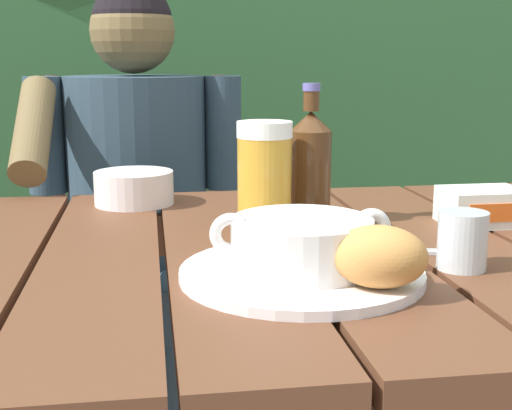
{
  "coord_description": "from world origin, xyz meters",
  "views": [
    {
      "loc": [
        -0.1,
        -0.94,
        1.02
      ],
      "look_at": [
        0.04,
        -0.05,
        0.83
      ],
      "focal_mm": 49.27,
      "sensor_mm": 36.0,
      "label": 1
    }
  ],
  "objects_px": {
    "person_eating": "(137,200)",
    "table_knife": "(404,251)",
    "butter_tub": "(482,206)",
    "diner_bowl": "(134,188)",
    "serving_plate": "(301,273)",
    "beer_bottle": "(310,165)",
    "water_glass_small": "(462,240)",
    "soup_bowl": "(302,242)",
    "chair_near_diner": "(142,268)",
    "bread_roll": "(379,256)",
    "beer_glass": "(264,178)"
  },
  "relations": [
    {
      "from": "person_eating",
      "to": "butter_tub",
      "type": "relative_size",
      "value": 9.58
    },
    {
      "from": "soup_bowl",
      "to": "diner_bowl",
      "type": "relative_size",
      "value": 1.55
    },
    {
      "from": "bread_roll",
      "to": "beer_glass",
      "type": "xyz_separation_m",
      "value": [
        -0.08,
        0.3,
        0.04
      ]
    },
    {
      "from": "serving_plate",
      "to": "butter_tub",
      "type": "xyz_separation_m",
      "value": [
        0.34,
        0.23,
        0.02
      ]
    },
    {
      "from": "chair_near_diner",
      "to": "butter_tub",
      "type": "distance_m",
      "value": 1.0
    },
    {
      "from": "beer_bottle",
      "to": "butter_tub",
      "type": "xyz_separation_m",
      "value": [
        0.27,
        -0.05,
        -0.06
      ]
    },
    {
      "from": "bread_roll",
      "to": "butter_tub",
      "type": "xyz_separation_m",
      "value": [
        0.27,
        0.31,
        -0.02
      ]
    },
    {
      "from": "chair_near_diner",
      "to": "butter_tub",
      "type": "xyz_separation_m",
      "value": [
        0.55,
        -0.78,
        0.31
      ]
    },
    {
      "from": "butter_tub",
      "to": "diner_bowl",
      "type": "relative_size",
      "value": 0.88
    },
    {
      "from": "water_glass_small",
      "to": "bread_roll",
      "type": "bearing_deg",
      "value": -147.48
    },
    {
      "from": "beer_bottle",
      "to": "water_glass_small",
      "type": "height_order",
      "value": "beer_bottle"
    },
    {
      "from": "beer_glass",
      "to": "butter_tub",
      "type": "xyz_separation_m",
      "value": [
        0.35,
        0.01,
        -0.06
      ]
    },
    {
      "from": "butter_tub",
      "to": "table_knife",
      "type": "relative_size",
      "value": 0.76
    },
    {
      "from": "beer_glass",
      "to": "table_knife",
      "type": "height_order",
      "value": "beer_glass"
    },
    {
      "from": "chair_near_diner",
      "to": "bread_roll",
      "type": "xyz_separation_m",
      "value": [
        0.27,
        -1.09,
        0.33
      ]
    },
    {
      "from": "serving_plate",
      "to": "water_glass_small",
      "type": "distance_m",
      "value": 0.21
    },
    {
      "from": "table_knife",
      "to": "soup_bowl",
      "type": "bearing_deg",
      "value": -152.7
    },
    {
      "from": "beer_bottle",
      "to": "table_knife",
      "type": "height_order",
      "value": "beer_bottle"
    },
    {
      "from": "person_eating",
      "to": "beer_bottle",
      "type": "relative_size",
      "value": 5.4
    },
    {
      "from": "table_knife",
      "to": "chair_near_diner",
      "type": "bearing_deg",
      "value": 111.52
    },
    {
      "from": "soup_bowl",
      "to": "diner_bowl",
      "type": "xyz_separation_m",
      "value": [
        -0.21,
        0.47,
        -0.01
      ]
    },
    {
      "from": "chair_near_diner",
      "to": "person_eating",
      "type": "distance_m",
      "value": 0.3
    },
    {
      "from": "serving_plate",
      "to": "beer_bottle",
      "type": "xyz_separation_m",
      "value": [
        0.07,
        0.28,
        0.09
      ]
    },
    {
      "from": "person_eating",
      "to": "soup_bowl",
      "type": "xyz_separation_m",
      "value": [
        0.21,
        -0.81,
        0.11
      ]
    },
    {
      "from": "person_eating",
      "to": "butter_tub",
      "type": "bearing_deg",
      "value": -46.33
    },
    {
      "from": "chair_near_diner",
      "to": "butter_tub",
      "type": "bearing_deg",
      "value": -54.86
    },
    {
      "from": "serving_plate",
      "to": "bread_roll",
      "type": "bearing_deg",
      "value": -49.4
    },
    {
      "from": "soup_bowl",
      "to": "chair_near_diner",
      "type": "bearing_deg",
      "value": 101.5
    },
    {
      "from": "serving_plate",
      "to": "soup_bowl",
      "type": "relative_size",
      "value": 1.33
    },
    {
      "from": "chair_near_diner",
      "to": "table_knife",
      "type": "height_order",
      "value": "chair_near_diner"
    },
    {
      "from": "butter_tub",
      "to": "diner_bowl",
      "type": "height_order",
      "value": "diner_bowl"
    },
    {
      "from": "beer_glass",
      "to": "serving_plate",
      "type": "bearing_deg",
      "value": -87.8
    },
    {
      "from": "beer_glass",
      "to": "beer_bottle",
      "type": "bearing_deg",
      "value": 34.89
    },
    {
      "from": "beer_bottle",
      "to": "person_eating",
      "type": "bearing_deg",
      "value": 118.1
    },
    {
      "from": "butter_tub",
      "to": "table_knife",
      "type": "bearing_deg",
      "value": -140.94
    },
    {
      "from": "person_eating",
      "to": "table_knife",
      "type": "height_order",
      "value": "person_eating"
    },
    {
      "from": "beer_glass",
      "to": "diner_bowl",
      "type": "bearing_deg",
      "value": 128.38
    },
    {
      "from": "beer_glass",
      "to": "butter_tub",
      "type": "relative_size",
      "value": 1.35
    },
    {
      "from": "person_eating",
      "to": "soup_bowl",
      "type": "distance_m",
      "value": 0.84
    },
    {
      "from": "beer_glass",
      "to": "diner_bowl",
      "type": "distance_m",
      "value": 0.32
    },
    {
      "from": "water_glass_small",
      "to": "diner_bowl",
      "type": "distance_m",
      "value": 0.62
    },
    {
      "from": "bread_roll",
      "to": "diner_bowl",
      "type": "distance_m",
      "value": 0.62
    },
    {
      "from": "bread_roll",
      "to": "beer_glass",
      "type": "bearing_deg",
      "value": 104.36
    },
    {
      "from": "beer_glass",
      "to": "table_knife",
      "type": "relative_size",
      "value": 1.03
    },
    {
      "from": "serving_plate",
      "to": "beer_glass",
      "type": "xyz_separation_m",
      "value": [
        -0.01,
        0.22,
        0.08
      ]
    },
    {
      "from": "beer_bottle",
      "to": "water_glass_small",
      "type": "relative_size",
      "value": 3.03
    },
    {
      "from": "chair_near_diner",
      "to": "soup_bowl",
      "type": "height_order",
      "value": "chair_near_diner"
    },
    {
      "from": "beer_glass",
      "to": "table_knife",
      "type": "distance_m",
      "value": 0.23
    },
    {
      "from": "person_eating",
      "to": "table_knife",
      "type": "relative_size",
      "value": 7.32
    },
    {
      "from": "beer_bottle",
      "to": "table_knife",
      "type": "bearing_deg",
      "value": -66.35
    }
  ]
}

